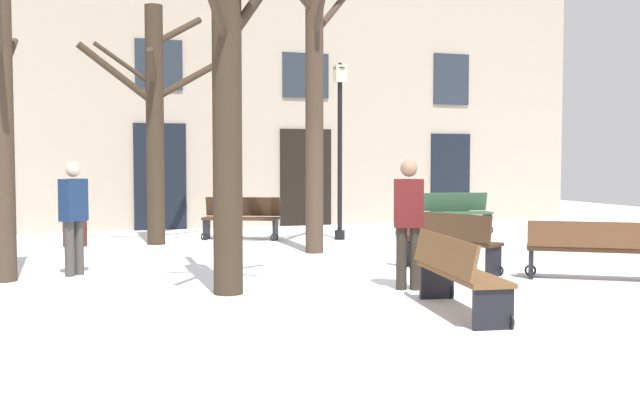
# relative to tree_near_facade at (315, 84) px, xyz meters

# --- Properties ---
(ground_plane) EXTENTS (30.49, 30.49, 0.00)m
(ground_plane) POSITION_rel_tree_near_facade_xyz_m (-0.13, -2.21, -3.08)
(ground_plane) COLOR white
(building_facade) EXTENTS (19.06, 0.60, 7.23)m
(building_facade) POSITION_rel_tree_near_facade_xyz_m (-0.13, 5.60, 0.57)
(building_facade) COLOR tan
(building_facade) RESTS_ON ground
(tree_near_facade) EXTENTS (2.40, 2.05, 5.66)m
(tree_near_facade) POSITION_rel_tree_near_facade_xyz_m (0.00, 0.00, 0.00)
(tree_near_facade) COLOR #423326
(tree_near_facade) RESTS_ON ground
(tree_center) EXTENTS (3.00, 1.85, 4.78)m
(tree_center) POSITION_rel_tree_near_facade_xyz_m (-2.60, 2.33, -0.48)
(tree_center) COLOR #382B1E
(tree_center) RESTS_ON ground
(tree_foreground) EXTENTS (1.75, 2.60, 5.74)m
(tree_foreground) POSITION_rel_tree_near_facade_xyz_m (-2.32, -3.64, -0.28)
(tree_foreground) COLOR #382B1E
(tree_foreground) RESTS_ON ground
(streetlamp) EXTENTS (0.30, 0.30, 3.77)m
(streetlamp) POSITION_rel_tree_near_facade_xyz_m (1.21, 1.96, -0.77)
(streetlamp) COLOR black
(streetlamp) RESTS_ON ground
(litter_bin) EXTENTS (0.49, 0.49, 0.81)m
(litter_bin) POSITION_rel_tree_near_facade_xyz_m (-4.17, 2.49, -2.68)
(litter_bin) COLOR #4C1E19
(litter_bin) RESTS_ON ground
(bench_by_litter_bin) EXTENTS (0.77, 1.90, 0.88)m
(bench_by_litter_bin) POSITION_rel_tree_near_facade_xyz_m (-0.16, -5.57, -2.63)
(bench_by_litter_bin) COLOR brown
(bench_by_litter_bin) RESTS_ON ground
(bench_facing_shops) EXTENTS (1.67, 0.71, 0.94)m
(bench_facing_shops) POSITION_rel_tree_near_facade_xyz_m (4.26, 2.37, -2.60)
(bench_facing_shops) COLOR #2D4C33
(bench_facing_shops) RESTS_ON ground
(bench_far_corner) EXTENTS (1.68, 1.13, 0.91)m
(bench_far_corner) POSITION_rel_tree_near_facade_xyz_m (-0.78, 2.63, -2.62)
(bench_far_corner) COLOR #3D2819
(bench_far_corner) RESTS_ON ground
(bench_near_lamp) EXTENTS (1.17, 1.71, 0.92)m
(bench_near_lamp) POSITION_rel_tree_near_facade_xyz_m (1.18, -2.82, -2.60)
(bench_near_lamp) COLOR #3D2819
(bench_near_lamp) RESTS_ON ground
(bench_back_to_back_left) EXTENTS (1.80, 1.40, 0.85)m
(bench_back_to_back_left) POSITION_rel_tree_near_facade_xyz_m (2.78, -4.22, -2.63)
(bench_back_to_back_left) COLOR #51331E
(bench_back_to_back_left) RESTS_ON ground
(person_crossing_plaza) EXTENTS (0.43, 0.42, 1.69)m
(person_crossing_plaza) POSITION_rel_tree_near_facade_xyz_m (-4.21, -1.38, -2.15)
(person_crossing_plaza) COLOR #403D3A
(person_crossing_plaza) RESTS_ON ground
(person_near_bench) EXTENTS (0.43, 0.34, 1.72)m
(person_near_bench) POSITION_rel_tree_near_facade_xyz_m (-0.04, -4.05, -2.12)
(person_near_bench) COLOR #2D271E
(person_near_bench) RESTS_ON ground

